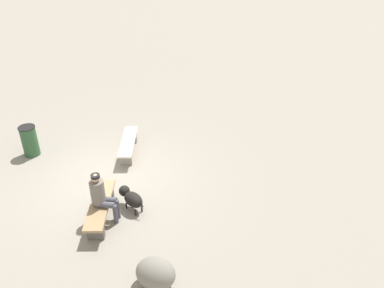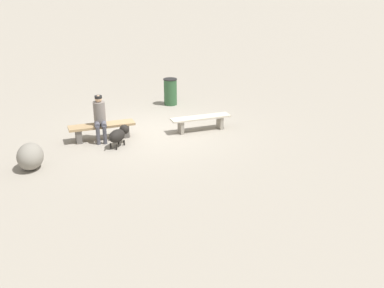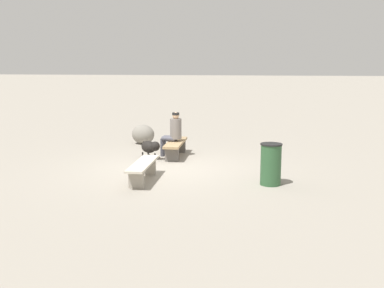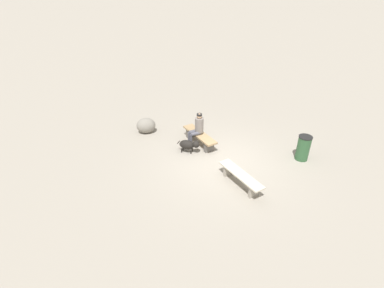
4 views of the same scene
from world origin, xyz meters
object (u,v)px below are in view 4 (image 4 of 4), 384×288
bench_left (241,177)px  boulder (146,126)px  bench_right (200,137)px  seated_person (197,127)px  dog (189,145)px  trash_bin (303,148)px

bench_left → boulder: (4.91, 1.43, 0.01)m
bench_right → seated_person: 0.45m
bench_right → dog: 0.78m
boulder → bench_left: bearing=-163.7°
bench_left → boulder: boulder is taller
bench_left → dog: (2.59, 0.54, 0.01)m
trash_bin → bench_right: bearing=45.4°
dog → seated_person: bearing=78.3°
trash_bin → boulder: 6.44m
bench_left → trash_bin: size_ratio=1.96×
seated_person → bench_right: bearing=-113.6°
dog → trash_bin: (-2.39, -3.50, 0.14)m
seated_person → trash_bin: size_ratio=1.39×
bench_right → trash_bin: bearing=-137.8°
bench_left → boulder: size_ratio=2.31×
trash_bin → boulder: bearing=43.0°
seated_person → boulder: (1.90, 1.49, -0.42)m
seated_person → dog: seated_person is taller
seated_person → dog: size_ratio=1.79×
bench_right → boulder: (1.94, 1.57, 0.01)m
bench_right → seated_person: size_ratio=1.45×
seated_person → trash_bin: (-2.81, -2.89, -0.28)m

